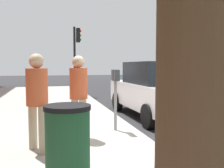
{
  "coord_description": "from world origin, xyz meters",
  "views": [
    {
      "loc": [
        -5.2,
        2.04,
        1.65
      ],
      "look_at": [
        0.91,
        0.51,
        1.2
      ],
      "focal_mm": 41.62,
      "sensor_mm": 36.0,
      "label": 1
    }
  ],
  "objects_px": {
    "parking_meter": "(115,87)",
    "pedestrian_bystander": "(37,95)",
    "trash_bin": "(68,145)",
    "pedestrian_at_meter": "(79,90)",
    "traffic_signal": "(76,49)",
    "parked_sedan_near": "(157,89)"
  },
  "relations": [
    {
      "from": "pedestrian_bystander",
      "to": "parked_sedan_near",
      "type": "bearing_deg",
      "value": 11.04
    },
    {
      "from": "pedestrian_at_meter",
      "to": "pedestrian_bystander",
      "type": "xyz_separation_m",
      "value": [
        -0.74,
        0.8,
        0.0
      ]
    },
    {
      "from": "pedestrian_at_meter",
      "to": "trash_bin",
      "type": "relative_size",
      "value": 1.69
    },
    {
      "from": "traffic_signal",
      "to": "parking_meter",
      "type": "bearing_deg",
      "value": 179.75
    },
    {
      "from": "parking_meter",
      "to": "traffic_signal",
      "type": "height_order",
      "value": "traffic_signal"
    },
    {
      "from": "pedestrian_at_meter",
      "to": "parked_sedan_near",
      "type": "xyz_separation_m",
      "value": [
        2.27,
        -2.77,
        -0.25
      ]
    },
    {
      "from": "parking_meter",
      "to": "trash_bin",
      "type": "distance_m",
      "value": 2.88
    },
    {
      "from": "parking_meter",
      "to": "parked_sedan_near",
      "type": "height_order",
      "value": "parked_sedan_near"
    },
    {
      "from": "pedestrian_at_meter",
      "to": "traffic_signal",
      "type": "xyz_separation_m",
      "value": [
        8.88,
        -0.94,
        1.43
      ]
    },
    {
      "from": "pedestrian_at_meter",
      "to": "pedestrian_bystander",
      "type": "distance_m",
      "value": 1.09
    },
    {
      "from": "pedestrian_bystander",
      "to": "traffic_signal",
      "type": "height_order",
      "value": "traffic_signal"
    },
    {
      "from": "pedestrian_at_meter",
      "to": "traffic_signal",
      "type": "bearing_deg",
      "value": 64.11
    },
    {
      "from": "parked_sedan_near",
      "to": "pedestrian_at_meter",
      "type": "bearing_deg",
      "value": 129.45
    },
    {
      "from": "parking_meter",
      "to": "trash_bin",
      "type": "xyz_separation_m",
      "value": [
        -2.53,
        1.29,
        -0.51
      ]
    },
    {
      "from": "parking_meter",
      "to": "traffic_signal",
      "type": "xyz_separation_m",
      "value": [
        8.48,
        -0.04,
        1.41
      ]
    },
    {
      "from": "pedestrian_bystander",
      "to": "trash_bin",
      "type": "distance_m",
      "value": 1.53
    },
    {
      "from": "pedestrian_at_meter",
      "to": "parking_meter",
      "type": "bearing_deg",
      "value": 3.93
    },
    {
      "from": "parked_sedan_near",
      "to": "pedestrian_bystander",
      "type": "bearing_deg",
      "value": 130.16
    },
    {
      "from": "parking_meter",
      "to": "pedestrian_bystander",
      "type": "height_order",
      "value": "pedestrian_bystander"
    },
    {
      "from": "parking_meter",
      "to": "parked_sedan_near",
      "type": "bearing_deg",
      "value": -44.81
    },
    {
      "from": "traffic_signal",
      "to": "trash_bin",
      "type": "bearing_deg",
      "value": 173.13
    },
    {
      "from": "parking_meter",
      "to": "pedestrian_bystander",
      "type": "distance_m",
      "value": 2.04
    }
  ]
}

